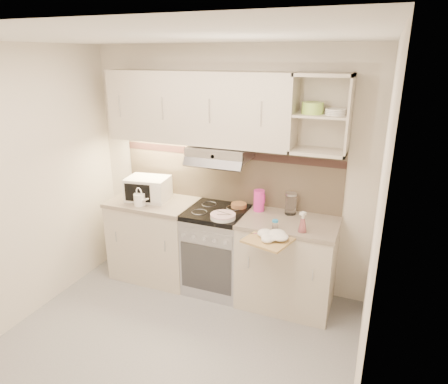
% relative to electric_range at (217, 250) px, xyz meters
% --- Properties ---
extents(ground, '(3.00, 3.00, 0.00)m').
position_rel_electric_range_xyz_m(ground, '(0.00, -1.10, -0.45)').
color(ground, gray).
rests_on(ground, ground).
extents(room_shell, '(3.04, 2.84, 2.52)m').
position_rel_electric_range_xyz_m(room_shell, '(0.00, -0.73, 1.18)').
color(room_shell, beige).
rests_on(room_shell, ground).
extents(base_cabinet_left, '(0.90, 0.60, 0.86)m').
position_rel_electric_range_xyz_m(base_cabinet_left, '(-0.75, 0.00, -0.02)').
color(base_cabinet_left, beige).
rests_on(base_cabinet_left, ground).
extents(worktop_left, '(0.92, 0.62, 0.04)m').
position_rel_electric_range_xyz_m(worktop_left, '(-0.75, 0.00, 0.43)').
color(worktop_left, gray).
rests_on(worktop_left, base_cabinet_left).
extents(base_cabinet_right, '(0.90, 0.60, 0.86)m').
position_rel_electric_range_xyz_m(base_cabinet_right, '(0.75, 0.00, -0.02)').
color(base_cabinet_right, beige).
rests_on(base_cabinet_right, ground).
extents(worktop_right, '(0.92, 0.62, 0.04)m').
position_rel_electric_range_xyz_m(worktop_right, '(0.75, 0.00, 0.43)').
color(worktop_right, gray).
rests_on(worktop_right, base_cabinet_right).
extents(electric_range, '(0.60, 0.60, 0.90)m').
position_rel_electric_range_xyz_m(electric_range, '(0.00, 0.00, 0.00)').
color(electric_range, '#B7B7BC').
rests_on(electric_range, ground).
extents(microwave, '(0.48, 0.38, 0.25)m').
position_rel_electric_range_xyz_m(microwave, '(-0.82, 0.01, 0.57)').
color(microwave, white).
rests_on(microwave, worktop_left).
extents(watering_can, '(0.22, 0.14, 0.20)m').
position_rel_electric_range_xyz_m(watering_can, '(-0.80, -0.18, 0.52)').
color(watering_can, white).
rests_on(watering_can, worktop_left).
extents(plate_stack, '(0.25, 0.25, 0.05)m').
position_rel_electric_range_xyz_m(plate_stack, '(0.14, -0.18, 0.47)').
color(plate_stack, silver).
rests_on(plate_stack, electric_range).
extents(bread_loaf, '(0.16, 0.16, 0.04)m').
position_rel_electric_range_xyz_m(bread_loaf, '(0.18, 0.16, 0.47)').
color(bread_loaf, '#A68947').
rests_on(bread_loaf, electric_range).
extents(pink_pitcher, '(0.12, 0.11, 0.22)m').
position_rel_electric_range_xyz_m(pink_pitcher, '(0.40, 0.14, 0.56)').
color(pink_pitcher, '#E62FA3').
rests_on(pink_pitcher, worktop_right).
extents(glass_jar, '(0.11, 0.11, 0.22)m').
position_rel_electric_range_xyz_m(glass_jar, '(0.72, 0.17, 0.56)').
color(glass_jar, silver).
rests_on(glass_jar, worktop_right).
extents(spice_jar, '(0.06, 0.06, 0.08)m').
position_rel_electric_range_xyz_m(spice_jar, '(0.67, -0.22, 0.49)').
color(spice_jar, silver).
rests_on(spice_jar, worktop_right).
extents(spray_bottle, '(0.08, 0.08, 0.21)m').
position_rel_electric_range_xyz_m(spray_bottle, '(0.91, -0.20, 0.53)').
color(spray_bottle, pink).
rests_on(spray_bottle, worktop_right).
extents(cutting_board, '(0.44, 0.42, 0.02)m').
position_rel_electric_range_xyz_m(cutting_board, '(0.66, -0.42, 0.42)').
color(cutting_board, '#A8764F').
rests_on(cutting_board, base_cabinet_right).
extents(dish_towel, '(0.34, 0.31, 0.08)m').
position_rel_electric_range_xyz_m(dish_towel, '(0.69, -0.41, 0.47)').
color(dish_towel, white).
rests_on(dish_towel, cutting_board).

